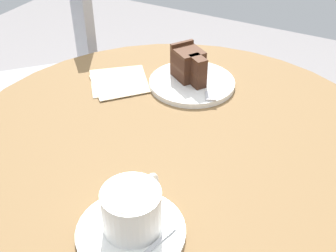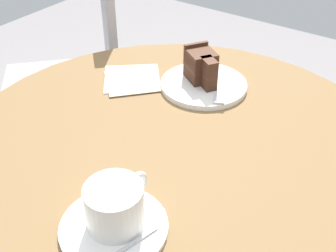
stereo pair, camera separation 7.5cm
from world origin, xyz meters
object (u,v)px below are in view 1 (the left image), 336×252
object	(u,v)px
cake_slice	(189,65)
cafe_chair	(59,71)
coffee_cup	(132,209)
saucer	(131,232)
napkin	(119,82)
cake_plate	(192,83)
fork	(209,88)

from	to	relation	value
cake_slice	cafe_chair	xyz separation A→B (m)	(0.12, 0.51, -0.21)
coffee_cup	cake_slice	distance (m)	0.43
saucer	napkin	world-z (taller)	saucer
cake_plate	cake_slice	bearing A→B (deg)	58.00
cake_slice	fork	size ratio (longest dim) A/B	0.77
fork	cafe_chair	distance (m)	0.61
saucer	cake_plate	xyz separation A→B (m)	(0.42, 0.10, 0.00)
cake_slice	napkin	bearing A→B (deg)	118.33
coffee_cup	cake_plate	xyz separation A→B (m)	(0.41, 0.10, -0.04)
saucer	napkin	bearing A→B (deg)	35.49
saucer	coffee_cup	distance (m)	0.04
cake_slice	saucer	bearing A→B (deg)	-165.25
cafe_chair	fork	bearing A→B (deg)	29.61
cake_slice	napkin	world-z (taller)	cake_slice
saucer	cafe_chair	xyz separation A→B (m)	(0.55, 0.62, -0.17)
fork	napkin	bearing A→B (deg)	-100.41
coffee_cup	napkin	distance (m)	0.43
napkin	cafe_chair	bearing A→B (deg)	61.87
coffee_cup	cake_plate	distance (m)	0.42
coffee_cup	cafe_chair	world-z (taller)	cafe_chair
saucer	cafe_chair	distance (m)	0.84
fork	cafe_chair	size ratio (longest dim) A/B	0.15
saucer	cake_slice	bearing A→B (deg)	14.75
cake_plate	fork	world-z (taller)	fork
napkin	cafe_chair	size ratio (longest dim) A/B	0.21
saucer	coffee_cup	bearing A→B (deg)	2.12
cake_slice	cafe_chair	size ratio (longest dim) A/B	0.11
saucer	fork	distance (m)	0.41
fork	cafe_chair	xyz separation A→B (m)	(0.14, 0.57, -0.18)
saucer	cake_plate	world-z (taller)	cake_plate
cake_plate	napkin	world-z (taller)	cake_plate
cake_plate	cake_slice	distance (m)	0.04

